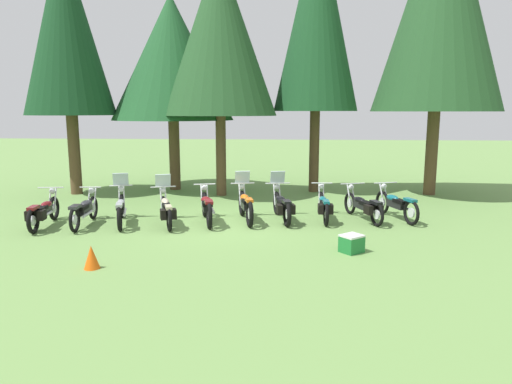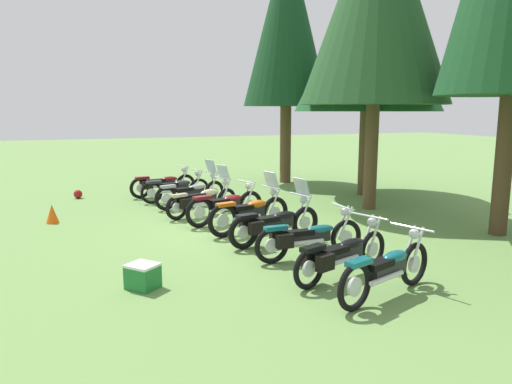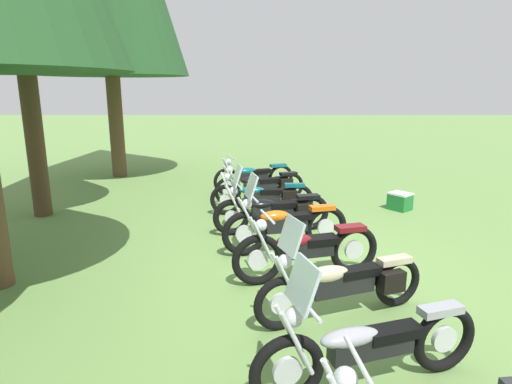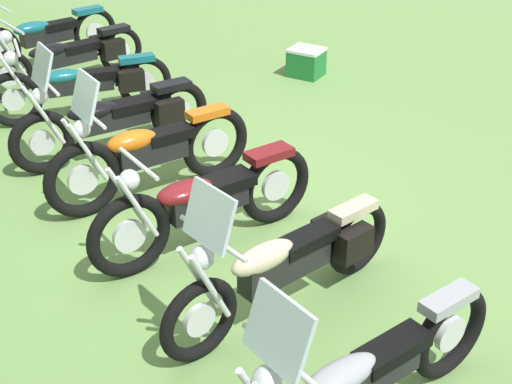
{
  "view_description": "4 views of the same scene",
  "coord_description": "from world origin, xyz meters",
  "views": [
    {
      "loc": [
        1.85,
        -12.89,
        3.14
      ],
      "look_at": [
        0.88,
        0.53,
        0.81
      ],
      "focal_mm": 32.76,
      "sensor_mm": 36.0,
      "label": 1
    },
    {
      "loc": [
        10.66,
        -3.54,
        2.81
      ],
      "look_at": [
        0.62,
        0.36,
        0.96
      ],
      "focal_mm": 33.22,
      "sensor_mm": 36.0,
      "label": 2
    },
    {
      "loc": [
        -6.42,
        0.71,
        2.76
      ],
      "look_at": [
        1.27,
        0.74,
        0.9
      ],
      "focal_mm": 30.18,
      "sensor_mm": 36.0,
      "label": 3
    },
    {
      "loc": [
        -5.79,
        1.44,
        3.64
      ],
      "look_at": [
        -1.08,
        -0.27,
        0.82
      ],
      "focal_mm": 50.68,
      "sensor_mm": 36.0,
      "label": 4
    }
  ],
  "objects": [
    {
      "name": "motorcycle_2",
      "position": [
        -2.89,
        -0.31,
        0.45
      ],
      "size": [
        0.93,
        2.29,
        1.36
      ],
      "rotation": [
        0.0,
        0.0,
        1.88
      ],
      "color": "black",
      "rests_on": "ground_plane"
    },
    {
      "name": "motorcycle_9",
      "position": [
        4.98,
        0.82,
        0.45
      ],
      "size": [
        1.0,
        2.17,
        1.01
      ],
      "rotation": [
        0.0,
        0.0,
        1.91
      ],
      "color": "black",
      "rests_on": "ground_plane"
    },
    {
      "name": "motorcycle_5",
      "position": [
        0.59,
        0.25,
        0.48
      ],
      "size": [
        0.82,
        2.2,
        1.4
      ],
      "rotation": [
        0.0,
        0.0,
        1.81
      ],
      "color": "black",
      "rests_on": "ground_plane"
    },
    {
      "name": "motorcycle_4",
      "position": [
        -0.49,
        -0.01,
        0.46
      ],
      "size": [
        0.83,
        2.22,
        1.03
      ],
      "rotation": [
        0.0,
        0.0,
        1.84
      ],
      "color": "black",
      "rests_on": "ground_plane"
    },
    {
      "name": "picnic_cooler",
      "position": [
        3.26,
        -2.61,
        0.2
      ],
      "size": [
        0.62,
        0.61,
        0.4
      ],
      "color": "#1E7233",
      "rests_on": "ground_plane"
    },
    {
      "name": "motorcycle_3",
      "position": [
        -1.58,
        -0.35,
        0.45
      ],
      "size": [
        1.05,
        2.2,
        1.34
      ],
      "rotation": [
        0.0,
        0.0,
        1.93
      ],
      "color": "black",
      "rests_on": "ground_plane"
    },
    {
      "name": "motorcycle_7",
      "position": [
        2.86,
        0.56,
        0.43
      ],
      "size": [
        0.63,
        2.31,
        1.0
      ],
      "rotation": [
        0.0,
        0.0,
        1.59
      ],
      "color": "black",
      "rests_on": "ground_plane"
    },
    {
      "name": "pine_tree_0",
      "position": [
        -6.34,
        4.32,
        6.17
      ],
      "size": [
        3.29,
        3.29,
        9.41
      ],
      "color": "brown",
      "rests_on": "ground_plane"
    },
    {
      "name": "motorcycle_1",
      "position": [
        -3.83,
        -0.58,
        0.44
      ],
      "size": [
        0.61,
        2.22,
        0.99
      ],
      "rotation": [
        0.0,
        0.0,
        1.67
      ],
      "color": "black",
      "rests_on": "ground_plane"
    },
    {
      "name": "ground_plane",
      "position": [
        0.0,
        0.0,
        0.0
      ],
      "size": [
        80.0,
        80.0,
        0.0
      ],
      "primitive_type": "plane",
      "color": "#6B934C"
    },
    {
      "name": "traffic_cone",
      "position": [
        -2.12,
        -4.11,
        0.24
      ],
      "size": [
        0.32,
        0.32,
        0.48
      ],
      "primitive_type": "cone",
      "color": "#EA590F",
      "rests_on": "ground_plane"
    },
    {
      "name": "motorcycle_8",
      "position": [
        4.01,
        0.59,
        0.43
      ],
      "size": [
        1.07,
        2.24,
        0.99
      ],
      "rotation": [
        0.0,
        0.0,
        1.9
      ],
      "color": "black",
      "rests_on": "ground_plane"
    },
    {
      "name": "pine_tree_1",
      "position": [
        -2.79,
        5.62,
        5.18
      ],
      "size": [
        4.78,
        4.78,
        7.6
      ],
      "color": "brown",
      "rests_on": "ground_plane"
    },
    {
      "name": "motorcycle_6",
      "position": [
        1.64,
        0.4,
        0.46
      ],
      "size": [
        0.91,
        2.3,
        1.37
      ],
      "rotation": [
        0.0,
        0.0,
        1.78
      ],
      "color": "black",
      "rests_on": "ground_plane"
    },
    {
      "name": "dropped_helmet",
      "position": [
        -5.55,
        -3.45,
        0.14
      ],
      "size": [
        0.28,
        0.28,
        0.28
      ],
      "primitive_type": "sphere",
      "color": "maroon",
      "rests_on": "ground_plane"
    },
    {
      "name": "motorcycle_0",
      "position": [
        -4.88,
        -0.84,
        0.43
      ],
      "size": [
        0.79,
        2.25,
        1.0
      ],
      "rotation": [
        0.0,
        0.0,
        1.72
      ],
      "color": "black",
      "rests_on": "ground_plane"
    }
  ]
}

